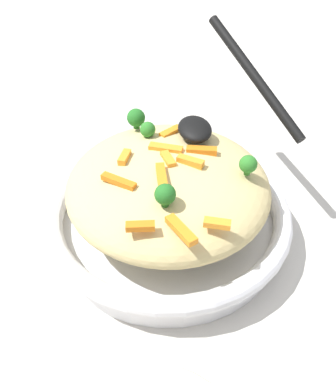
{
  "coord_description": "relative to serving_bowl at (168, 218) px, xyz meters",
  "views": [
    {
      "loc": [
        -0.37,
        0.04,
        0.38
      ],
      "look_at": [
        0.0,
        0.0,
        0.07
      ],
      "focal_mm": 39.13,
      "sensor_mm": 36.0,
      "label": 1
    }
  ],
  "objects": [
    {
      "name": "carrot_piece_7",
      "position": [
        0.02,
        -0.0,
        0.09
      ],
      "size": [
        0.02,
        0.04,
        0.01
      ],
      "primitive_type": "cube",
      "rotation": [
        0.0,
        0.0,
        1.2
      ],
      "color": "orange",
      "rests_on": "pasta_mound"
    },
    {
      "name": "carrot_piece_8",
      "position": [
        -0.03,
        0.06,
        0.09
      ],
      "size": [
        0.03,
        0.04,
        0.01
      ],
      "primitive_type": "cube",
      "rotation": [
        0.0,
        0.0,
        4.07
      ],
      "color": "orange",
      "rests_on": "pasta_mound"
    },
    {
      "name": "broccoli_floret_3",
      "position": [
        0.06,
        0.02,
        0.09
      ],
      "size": [
        0.02,
        0.02,
        0.02
      ],
      "color": "#296820",
      "rests_on": "pasta_mound"
    },
    {
      "name": "broccoli_floret_0",
      "position": [
        -0.07,
        0.01,
        0.09
      ],
      "size": [
        0.02,
        0.02,
        0.03
      ],
      "color": "#205B1C",
      "rests_on": "pasta_mound"
    },
    {
      "name": "carrot_piece_2",
      "position": [
        -0.1,
        -0.03,
        0.08
      ],
      "size": [
        0.02,
        0.03,
        0.01
      ],
      "primitive_type": "cube",
      "rotation": [
        0.0,
        0.0,
        1.26
      ],
      "color": "orange",
      "rests_on": "pasta_mound"
    },
    {
      "name": "carrot_piece_5",
      "position": [
        0.06,
        -0.01,
        0.08
      ],
      "size": [
        0.03,
        0.03,
        0.01
      ],
      "primitive_type": "cube",
      "rotation": [
        0.0,
        0.0,
        2.22
      ],
      "color": "orange",
      "rests_on": "pasta_mound"
    },
    {
      "name": "carrot_piece_6",
      "position": [
        -0.1,
        0.0,
        0.08
      ],
      "size": [
        0.04,
        0.03,
        0.01
      ],
      "primitive_type": "cube",
      "rotation": [
        0.0,
        0.0,
        3.61
      ],
      "color": "orange",
      "rests_on": "pasta_mound"
    },
    {
      "name": "broccoli_floret_1",
      "position": [
        -0.02,
        -0.08,
        0.09
      ],
      "size": [
        0.02,
        0.02,
        0.02
      ],
      "color": "#296820",
      "rests_on": "pasta_mound"
    },
    {
      "name": "carrot_piece_1",
      "position": [
        -0.01,
        -0.02,
        0.09
      ],
      "size": [
        0.02,
        0.03,
        0.01
      ],
      "primitive_type": "cube",
      "rotation": [
        0.0,
        0.0,
        0.99
      ],
      "color": "orange",
      "rests_on": "pasta_mound"
    },
    {
      "name": "serving_spoon",
      "position": [
        0.06,
        -0.07,
        0.11
      ],
      "size": [
        0.17,
        0.14,
        0.1
      ],
      "color": "black",
      "rests_on": "pasta_mound"
    },
    {
      "name": "pasta_mound",
      "position": [
        0.0,
        0.0,
        0.05
      ],
      "size": [
        0.24,
        0.23,
        0.07
      ],
      "primitive_type": "ellipsoid",
      "color": "#D1BA7A",
      "rests_on": "serving_bowl"
    },
    {
      "name": "carrot_piece_3",
      "position": [
        0.01,
        -0.04,
        0.09
      ],
      "size": [
        0.02,
        0.04,
        0.01
      ],
      "primitive_type": "cube",
      "rotation": [
        0.0,
        0.0,
        1.37
      ],
      "color": "orange",
      "rests_on": "pasta_mound"
    },
    {
      "name": "carrot_piece_4",
      "position": [
        -0.03,
        0.01,
        0.09
      ],
      "size": [
        0.04,
        0.01,
        0.01
      ],
      "primitive_type": "cube",
      "rotation": [
        0.0,
        0.0,
        6.27
      ],
      "color": "orange",
      "rests_on": "pasta_mound"
    },
    {
      "name": "carrot_piece_9",
      "position": [
        -0.09,
        0.04,
        0.08
      ],
      "size": [
        0.01,
        0.03,
        0.01
      ],
      "primitive_type": "cube",
      "rotation": [
        0.0,
        0.0,
        4.65
      ],
      "color": "orange",
      "rests_on": "pasta_mound"
    },
    {
      "name": "ground_plane",
      "position": [
        0.0,
        0.0,
        -0.03
      ],
      "size": [
        2.4,
        2.4,
        0.0
      ],
      "primitive_type": "plane",
      "color": "beige"
    },
    {
      "name": "broccoli_floret_2",
      "position": [
        0.09,
        0.03,
        0.09
      ],
      "size": [
        0.02,
        0.02,
        0.03
      ],
      "color": "#205B1C",
      "rests_on": "pasta_mound"
    },
    {
      "name": "serving_bowl",
      "position": [
        0.0,
        0.0,
        0.0
      ],
      "size": [
        0.3,
        0.3,
        0.05
      ],
      "color": "silver",
      "rests_on": "ground_plane"
    },
    {
      "name": "carrot_piece_10",
      "position": [
        0.01,
        0.05,
        0.09
      ],
      "size": [
        0.03,
        0.02,
        0.01
      ],
      "primitive_type": "cube",
      "rotation": [
        0.0,
        0.0,
        2.8
      ],
      "color": "orange",
      "rests_on": "pasta_mound"
    },
    {
      "name": "carrot_piece_0",
      "position": [
        0.0,
        -0.0,
        0.09
      ],
      "size": [
        0.03,
        0.02,
        0.01
      ],
      "primitive_type": "cube",
      "rotation": [
        0.0,
        0.0,
        3.38
      ],
      "color": "orange",
      "rests_on": "pasta_mound"
    }
  ]
}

